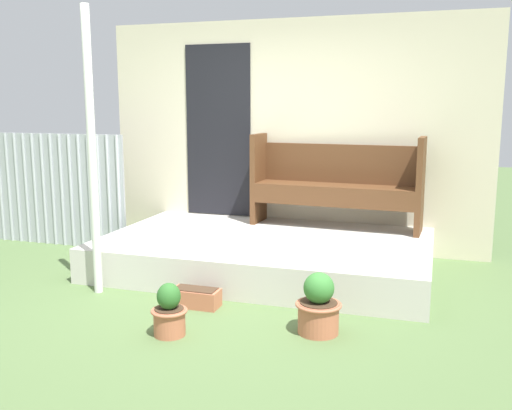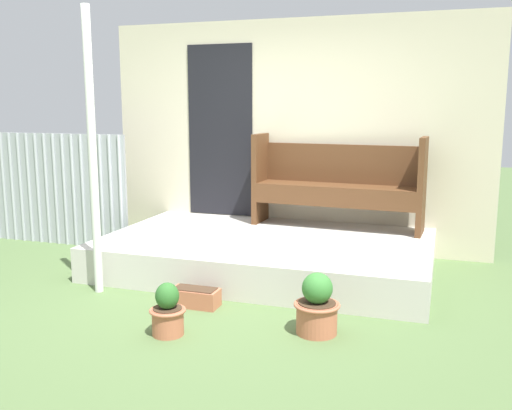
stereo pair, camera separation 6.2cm
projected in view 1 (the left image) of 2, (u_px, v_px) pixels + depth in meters
The scene contains 9 objects.
ground_plane at pixel (216, 300), 4.91m from camera, with size 24.00×24.00×0.00m, color #516B3D.
porch_slab at pixel (266, 254), 5.76m from camera, with size 3.22×1.98×0.33m.
house_wall at pixel (288, 136), 6.53m from camera, with size 4.42×0.08×2.60m.
fence_corrugated at pixel (36, 189), 6.82m from camera, with size 2.40×0.05×1.32m.
support_post at pixel (92, 154), 4.90m from camera, with size 0.07×0.07×2.48m.
bench at pixel (336, 180), 6.16m from camera, with size 1.85×0.50×1.00m.
flower_pot_left at pixel (169, 313), 4.13m from camera, with size 0.27×0.27×0.39m.
flower_pot_middle at pixel (319, 307), 4.16m from camera, with size 0.34×0.34×0.46m.
planter_box_rect at pixel (196, 297), 4.74m from camera, with size 0.40×0.19×0.16m.
Camera 1 is at (1.75, -4.36, 1.67)m, focal length 40.00 mm.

